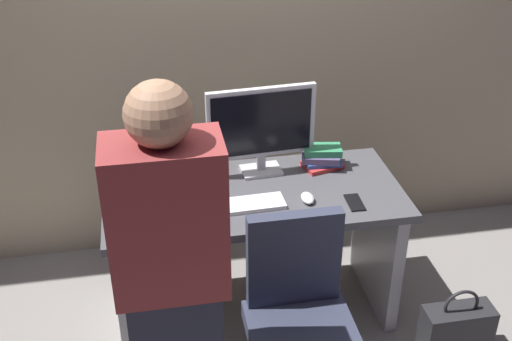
{
  "coord_description": "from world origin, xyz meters",
  "views": [
    {
      "loc": [
        -0.47,
        -2.59,
        2.37
      ],
      "look_at": [
        0.0,
        -0.05,
        0.89
      ],
      "focal_mm": 45.35,
      "sensor_mm": 36.0,
      "label": 1
    }
  ],
  "objects_px": {
    "office_chair": "(299,333)",
    "cup_near_keyboard": "(150,207)",
    "monitor": "(261,126)",
    "mouse": "(308,198)",
    "book_stack": "(322,157)",
    "desk": "(254,231)",
    "cell_phone": "(355,203)",
    "keyboard": "(239,206)",
    "person_at_desk": "(173,287)",
    "cup_by_monitor": "(161,176)",
    "handbag": "(456,329)"
  },
  "relations": [
    {
      "from": "office_chair",
      "to": "cell_phone",
      "type": "distance_m",
      "value": 0.67
    },
    {
      "from": "office_chair",
      "to": "book_stack",
      "type": "bearing_deg",
      "value": 69.66
    },
    {
      "from": "office_chair",
      "to": "cup_near_keyboard",
      "type": "relative_size",
      "value": 9.04
    },
    {
      "from": "keyboard",
      "to": "cup_by_monitor",
      "type": "xyz_separation_m",
      "value": [
        -0.34,
        0.28,
        0.04
      ]
    },
    {
      "from": "office_chair",
      "to": "desk",
      "type": "bearing_deg",
      "value": 96.59
    },
    {
      "from": "cup_near_keyboard",
      "to": "book_stack",
      "type": "distance_m",
      "value": 0.94
    },
    {
      "from": "office_chair",
      "to": "person_at_desk",
      "type": "relative_size",
      "value": 0.57
    },
    {
      "from": "desk",
      "to": "office_chair",
      "type": "bearing_deg",
      "value": -83.41
    },
    {
      "from": "book_stack",
      "to": "office_chair",
      "type": "bearing_deg",
      "value": -110.34
    },
    {
      "from": "person_at_desk",
      "to": "monitor",
      "type": "relative_size",
      "value": 3.03
    },
    {
      "from": "desk",
      "to": "cup_near_keyboard",
      "type": "relative_size",
      "value": 13.76
    },
    {
      "from": "cup_by_monitor",
      "to": "book_stack",
      "type": "xyz_separation_m",
      "value": [
        0.82,
        0.03,
        0.01
      ]
    },
    {
      "from": "book_stack",
      "to": "cell_phone",
      "type": "distance_m",
      "value": 0.38
    },
    {
      "from": "mouse",
      "to": "book_stack",
      "type": "height_order",
      "value": "book_stack"
    },
    {
      "from": "office_chair",
      "to": "monitor",
      "type": "relative_size",
      "value": 1.74
    },
    {
      "from": "office_chair",
      "to": "cup_by_monitor",
      "type": "distance_m",
      "value": 1.02
    },
    {
      "from": "cell_phone",
      "to": "office_chair",
      "type": "bearing_deg",
      "value": -126.58
    },
    {
      "from": "desk",
      "to": "monitor",
      "type": "xyz_separation_m",
      "value": [
        0.07,
        0.19,
        0.48
      ]
    },
    {
      "from": "desk",
      "to": "keyboard",
      "type": "xyz_separation_m",
      "value": [
        -0.09,
        -0.12,
        0.24
      ]
    },
    {
      "from": "desk",
      "to": "mouse",
      "type": "xyz_separation_m",
      "value": [
        0.23,
        -0.12,
        0.24
      ]
    },
    {
      "from": "monitor",
      "to": "mouse",
      "type": "height_order",
      "value": "monitor"
    },
    {
      "from": "office_chair",
      "to": "cup_near_keyboard",
      "type": "height_order",
      "value": "office_chair"
    },
    {
      "from": "office_chair",
      "to": "keyboard",
      "type": "distance_m",
      "value": 0.64
    },
    {
      "from": "handbag",
      "to": "cell_phone",
      "type": "bearing_deg",
      "value": 148.47
    },
    {
      "from": "office_chair",
      "to": "book_stack",
      "type": "height_order",
      "value": "office_chair"
    },
    {
      "from": "book_stack",
      "to": "cell_phone",
      "type": "bearing_deg",
      "value": -80.91
    },
    {
      "from": "person_at_desk",
      "to": "handbag",
      "type": "xyz_separation_m",
      "value": [
        1.35,
        0.29,
        -0.7
      ]
    },
    {
      "from": "cup_by_monitor",
      "to": "book_stack",
      "type": "height_order",
      "value": "book_stack"
    },
    {
      "from": "office_chair",
      "to": "book_stack",
      "type": "distance_m",
      "value": 0.97
    },
    {
      "from": "cup_near_keyboard",
      "to": "keyboard",
      "type": "bearing_deg",
      "value": 0.22
    },
    {
      "from": "mouse",
      "to": "monitor",
      "type": "bearing_deg",
      "value": 117.74
    },
    {
      "from": "person_at_desk",
      "to": "handbag",
      "type": "bearing_deg",
      "value": 11.9
    },
    {
      "from": "monitor",
      "to": "keyboard",
      "type": "relative_size",
      "value": 1.26
    },
    {
      "from": "keyboard",
      "to": "cup_near_keyboard",
      "type": "relative_size",
      "value": 4.13
    },
    {
      "from": "mouse",
      "to": "book_stack",
      "type": "xyz_separation_m",
      "value": [
        0.15,
        0.31,
        0.04
      ]
    },
    {
      "from": "cell_phone",
      "to": "handbag",
      "type": "distance_m",
      "value": 0.82
    },
    {
      "from": "person_at_desk",
      "to": "cup_near_keyboard",
      "type": "height_order",
      "value": "person_at_desk"
    },
    {
      "from": "cell_phone",
      "to": "handbag",
      "type": "relative_size",
      "value": 0.38
    },
    {
      "from": "mouse",
      "to": "cup_by_monitor",
      "type": "height_order",
      "value": "cup_by_monitor"
    },
    {
      "from": "person_at_desk",
      "to": "keyboard",
      "type": "height_order",
      "value": "person_at_desk"
    },
    {
      "from": "office_chair",
      "to": "cup_by_monitor",
      "type": "relative_size",
      "value": 10.33
    },
    {
      "from": "cup_by_monitor",
      "to": "cup_near_keyboard",
      "type": "bearing_deg",
      "value": -103.54
    },
    {
      "from": "mouse",
      "to": "cup_near_keyboard",
      "type": "distance_m",
      "value": 0.73
    },
    {
      "from": "desk",
      "to": "cell_phone",
      "type": "relative_size",
      "value": 9.94
    },
    {
      "from": "office_chair",
      "to": "keyboard",
      "type": "xyz_separation_m",
      "value": [
        -0.17,
        0.53,
        0.32
      ]
    },
    {
      "from": "cup_near_keyboard",
      "to": "book_stack",
      "type": "height_order",
      "value": "book_stack"
    },
    {
      "from": "desk",
      "to": "book_stack",
      "type": "height_order",
      "value": "book_stack"
    },
    {
      "from": "keyboard",
      "to": "handbag",
      "type": "height_order",
      "value": "keyboard"
    },
    {
      "from": "monitor",
      "to": "desk",
      "type": "bearing_deg",
      "value": -110.29
    },
    {
      "from": "handbag",
      "to": "book_stack",
      "type": "bearing_deg",
      "value": 128.83
    }
  ]
}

